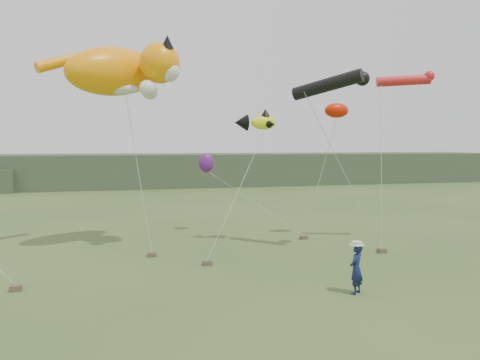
# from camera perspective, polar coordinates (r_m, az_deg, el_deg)

# --- Properties ---
(ground) EXTENTS (120.00, 120.00, 0.00)m
(ground) POSITION_cam_1_polar(r_m,az_deg,el_deg) (17.93, 6.83, -12.78)
(ground) COLOR #385123
(ground) RESTS_ON ground
(headland) EXTENTS (90.00, 13.00, 4.00)m
(headland) POSITION_cam_1_polar(r_m,az_deg,el_deg) (60.84, -11.29, 1.15)
(headland) COLOR #2D3D28
(headland) RESTS_ON ground
(festival_attendant) EXTENTS (0.78, 0.74, 1.79)m
(festival_attendant) POSITION_cam_1_polar(r_m,az_deg,el_deg) (17.27, 13.98, -10.47)
(festival_attendant) COLOR #131B4A
(festival_attendant) RESTS_ON ground
(sandbag_anchors) EXTENTS (16.41, 6.35, 0.20)m
(sandbag_anchors) POSITION_cam_1_polar(r_m,az_deg,el_deg) (21.92, -1.70, -9.29)
(sandbag_anchors) COLOR brown
(sandbag_anchors) RESTS_ON ground
(cat_kite) EXTENTS (7.03, 5.08, 3.10)m
(cat_kite) POSITION_cam_1_polar(r_m,az_deg,el_deg) (24.51, -13.98, 12.83)
(cat_kite) COLOR #FF9305
(cat_kite) RESTS_ON ground
(fish_kite) EXTENTS (2.19, 1.51, 1.16)m
(fish_kite) POSITION_cam_1_polar(r_m,az_deg,el_deg) (24.68, 1.88, 7.06)
(fish_kite) COLOR #E8F814
(fish_kite) RESTS_ON ground
(tube_kites) EXTENTS (7.76, 3.04, 1.64)m
(tube_kites) POSITION_cam_1_polar(r_m,az_deg,el_deg) (24.53, 14.37, 11.45)
(tube_kites) COLOR black
(tube_kites) RESTS_ON ground
(misc_kites) EXTENTS (7.94, 4.15, 3.97)m
(misc_kites) POSITION_cam_1_polar(r_m,az_deg,el_deg) (27.05, 4.89, 5.70)
(misc_kites) COLOR red
(misc_kites) RESTS_ON ground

